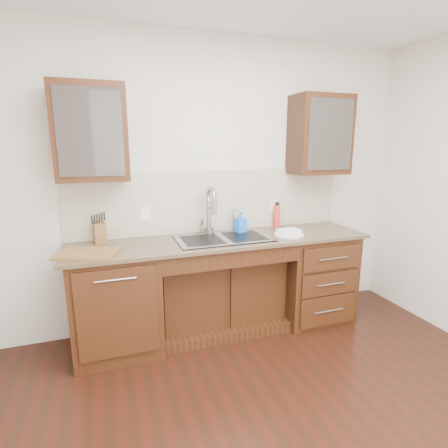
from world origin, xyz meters
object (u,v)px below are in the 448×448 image
object	(u,v)px
cutting_board	(88,253)
soap_bottle	(240,222)
water_bottle	(277,216)
plate	(289,235)
knife_block	(99,232)

from	to	relation	value
cutting_board	soap_bottle	bearing A→B (deg)	10.87
water_bottle	plate	world-z (taller)	water_bottle
knife_block	cutting_board	xyz separation A→B (m)	(-0.09, -0.35, -0.08)
knife_block	soap_bottle	bearing A→B (deg)	-13.31
soap_bottle	water_bottle	xyz separation A→B (m)	(0.44, 0.10, 0.01)
soap_bottle	water_bottle	world-z (taller)	water_bottle
soap_bottle	water_bottle	distance (m)	0.45
plate	cutting_board	size ratio (longest dim) A/B	0.63
soap_bottle	knife_block	xyz separation A→B (m)	(-1.27, 0.09, -0.02)
plate	cutting_board	world-z (taller)	cutting_board
water_bottle	knife_block	bearing A→B (deg)	-179.72
plate	water_bottle	bearing A→B (deg)	82.16
plate	knife_block	bearing A→B (deg)	168.47
water_bottle	cutting_board	bearing A→B (deg)	-168.71
soap_bottle	knife_block	bearing A→B (deg)	161.07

